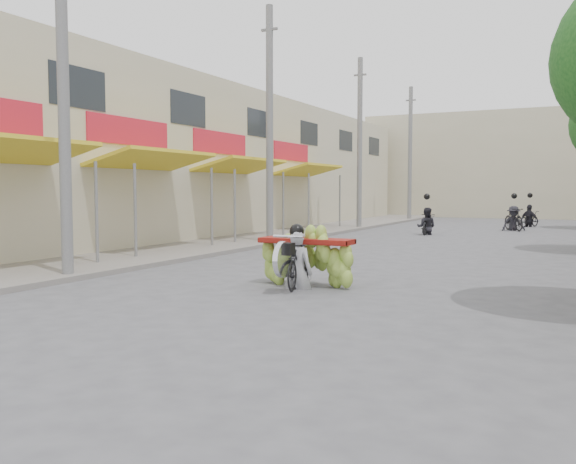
{
  "coord_description": "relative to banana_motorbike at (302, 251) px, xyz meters",
  "views": [
    {
      "loc": [
        4.32,
        -6.29,
        1.88
      ],
      "look_at": [
        -0.59,
        3.66,
        1.1
      ],
      "focal_mm": 38.0,
      "sensor_mm": 36.0,
      "label": 1
    }
  ],
  "objects": [
    {
      "name": "shophouse_row_left",
      "position": [
        -11.41,
        9.75,
        2.31
      ],
      "size": [
        9.77,
        40.0,
        6.0
      ],
      "color": "beige",
      "rests_on": "ground"
    },
    {
      "name": "banana_motorbike",
      "position": [
        0.0,
        0.0,
        0.0
      ],
      "size": [
        2.2,
        1.79,
        2.06
      ],
      "color": "black",
      "rests_on": "ground"
    },
    {
      "name": "far_building",
      "position": [
        0.58,
        33.77,
        2.81
      ],
      "size": [
        20.0,
        6.0,
        7.0
      ],
      "primitive_type": "cube",
      "color": "beige",
      "rests_on": "ground"
    },
    {
      "name": "sidewalk_left",
      "position": [
        -6.42,
        10.77,
        -0.63
      ],
      "size": [
        4.0,
        60.0,
        0.12
      ],
      "primitive_type": "cube",
      "color": "gray",
      "rests_on": "ground"
    },
    {
      "name": "utility_pole_near",
      "position": [
        -4.82,
        -1.23,
        3.33
      ],
      "size": [
        0.6,
        0.24,
        8.0
      ],
      "color": "slate",
      "rests_on": "ground"
    },
    {
      "name": "utility_pole_far",
      "position": [
        -4.82,
        16.77,
        3.33
      ],
      "size": [
        0.6,
        0.24,
        8.0
      ],
      "color": "slate",
      "rests_on": "ground"
    },
    {
      "name": "utility_pole_mid",
      "position": [
        -4.82,
        7.77,
        3.33
      ],
      "size": [
        0.6,
        0.24,
        8.0
      ],
      "color": "slate",
      "rests_on": "ground"
    },
    {
      "name": "ground",
      "position": [
        0.58,
        -4.23,
        -0.69
      ],
      "size": [
        120.0,
        120.0,
        0.0
      ],
      "primitive_type": "plane",
      "color": "#5A5A60",
      "rests_on": "ground"
    },
    {
      "name": "bg_motorbike_a",
      "position": [
        -1.12,
        14.69,
        0.07
      ],
      "size": [
        0.83,
        1.52,
        1.95
      ],
      "color": "black",
      "rests_on": "ground"
    },
    {
      "name": "utility_pole_back",
      "position": [
        -4.82,
        25.77,
        3.33
      ],
      "size": [
        0.6,
        0.24,
        8.0
      ],
      "color": "slate",
      "rests_on": "ground"
    },
    {
      "name": "bg_motorbike_c",
      "position": [
        2.27,
        22.14,
        0.15
      ],
      "size": [
        1.11,
        1.5,
        1.95
      ],
      "color": "black",
      "rests_on": "ground"
    },
    {
      "name": "bg_motorbike_b",
      "position": [
        1.87,
        18.8,
        0.14
      ],
      "size": [
        1.39,
        1.82,
        1.95
      ],
      "color": "black",
      "rests_on": "ground"
    }
  ]
}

